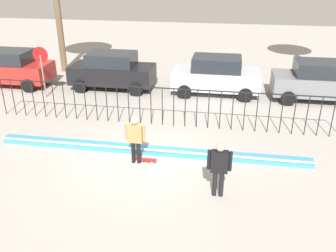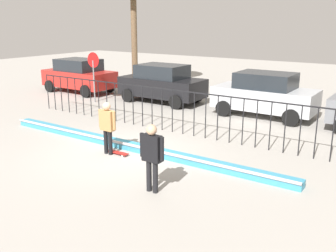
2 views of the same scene
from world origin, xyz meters
name	(u,v)px [view 1 (image 1 of 2)]	position (x,y,z in m)	size (l,w,h in m)	color
ground_plane	(147,159)	(0.00, 0.00, 0.00)	(60.00, 60.00, 0.00)	#9E9991
bowl_coping_ledge	(150,150)	(0.00, 0.43, 0.12)	(11.00, 0.40, 0.27)	teal
perimeter_fence	(162,102)	(0.00, 2.88, 1.01)	(14.04, 0.04, 1.61)	black
skateboarder	(135,136)	(-0.31, -0.28, 0.99)	(0.67, 0.25, 1.65)	black
skateboard	(145,160)	(-0.05, -0.15, 0.06)	(0.80, 0.20, 0.07)	#A51E19
camera_operator	(219,165)	(2.46, -1.71, 1.02)	(0.69, 0.26, 1.71)	black
parked_car_red	(10,68)	(-8.97, 6.71, 0.97)	(4.30, 2.12, 1.90)	#B2231E
parked_car_black	(112,70)	(-3.40, 7.09, 0.97)	(4.30, 2.12, 1.90)	black
parked_car_silver	(216,75)	(1.96, 7.12, 0.97)	(4.30, 2.12, 1.90)	#B7BABF
parked_car_gray	(319,81)	(6.83, 6.99, 0.97)	(4.30, 2.12, 1.90)	slate
stop_sign	(42,65)	(-6.29, 5.22, 1.62)	(0.76, 0.07, 2.50)	slate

